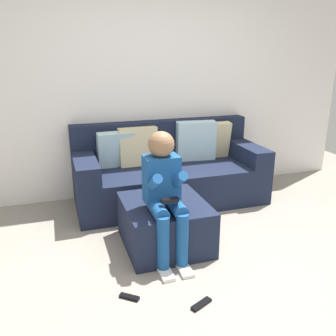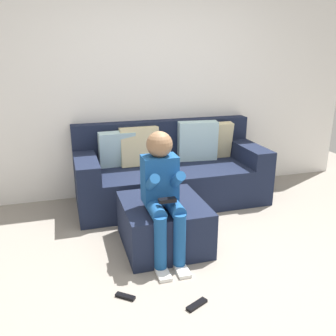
{
  "view_description": "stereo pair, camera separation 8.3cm",
  "coord_description": "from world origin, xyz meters",
  "px_view_note": "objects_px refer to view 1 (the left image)",
  "views": [
    {
      "loc": [
        -1.1,
        -2.12,
        1.69
      ],
      "look_at": [
        -0.03,
        1.16,
        0.58
      ],
      "focal_mm": 38.73,
      "sensor_mm": 36.0,
      "label": 1
    },
    {
      "loc": [
        -1.02,
        -2.15,
        1.69
      ],
      "look_at": [
        -0.03,
        1.16,
        0.58
      ],
      "focal_mm": 38.73,
      "sensor_mm": 36.0,
      "label": 2
    }
  ],
  "objects_px": {
    "couch_sectional": "(169,172)",
    "remote_near_ottoman": "(201,304)",
    "ottoman": "(165,224)",
    "person_seated": "(165,190)",
    "remote_by_storage_bin": "(129,297)"
  },
  "relations": [
    {
      "from": "remote_near_ottoman",
      "to": "remote_by_storage_bin",
      "type": "relative_size",
      "value": 1.15
    },
    {
      "from": "remote_by_storage_bin",
      "to": "ottoman",
      "type": "bearing_deg",
      "value": 93.05
    },
    {
      "from": "couch_sectional",
      "to": "remote_near_ottoman",
      "type": "height_order",
      "value": "couch_sectional"
    },
    {
      "from": "couch_sectional",
      "to": "ottoman",
      "type": "relative_size",
      "value": 2.77
    },
    {
      "from": "person_seated",
      "to": "remote_near_ottoman",
      "type": "height_order",
      "value": "person_seated"
    },
    {
      "from": "ottoman",
      "to": "remote_by_storage_bin",
      "type": "relative_size",
      "value": 5.23
    },
    {
      "from": "couch_sectional",
      "to": "person_seated",
      "type": "relative_size",
      "value": 1.99
    },
    {
      "from": "person_seated",
      "to": "remote_by_storage_bin",
      "type": "height_order",
      "value": "person_seated"
    },
    {
      "from": "remote_near_ottoman",
      "to": "remote_by_storage_bin",
      "type": "bearing_deg",
      "value": 128.12
    },
    {
      "from": "couch_sectional",
      "to": "remote_near_ottoman",
      "type": "xyz_separation_m",
      "value": [
        -0.38,
        -1.88,
        -0.33
      ]
    },
    {
      "from": "couch_sectional",
      "to": "ottoman",
      "type": "distance_m",
      "value": 1.07
    },
    {
      "from": "ottoman",
      "to": "remote_near_ottoman",
      "type": "relative_size",
      "value": 4.54
    },
    {
      "from": "remote_near_ottoman",
      "to": "couch_sectional",
      "type": "bearing_deg",
      "value": 53.22
    },
    {
      "from": "remote_by_storage_bin",
      "to": "person_seated",
      "type": "bearing_deg",
      "value": 87.3
    },
    {
      "from": "couch_sectional",
      "to": "remote_near_ottoman",
      "type": "relative_size",
      "value": 12.59
    }
  ]
}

